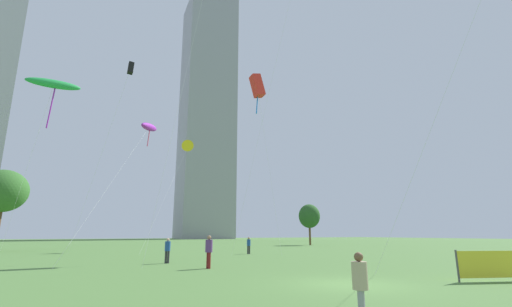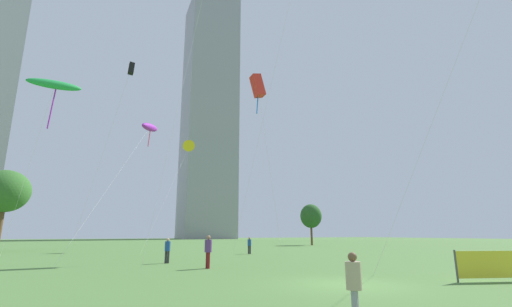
{
  "view_description": "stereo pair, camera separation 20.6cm",
  "coord_description": "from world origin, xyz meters",
  "px_view_note": "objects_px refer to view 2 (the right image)",
  "views": [
    {
      "loc": [
        -10.1,
        -10.92,
        1.95
      ],
      "look_at": [
        2.44,
        12.34,
        8.05
      ],
      "focal_mm": 24.38,
      "sensor_mm": 36.0,
      "label": 1
    },
    {
      "loc": [
        -9.92,
        -11.01,
        1.95
      ],
      "look_at": [
        2.44,
        12.34,
        8.05
      ],
      "focal_mm": 24.38,
      "sensor_mm": 36.0,
      "label": 2
    }
  ],
  "objects_px": {
    "person_standing_3": "(208,249)",
    "kite_flying_6": "(150,128)",
    "kite_flying_3": "(258,86)",
    "person_standing_2": "(354,283)",
    "kite_flying_0": "(55,85)",
    "park_tree_0": "(5,192)",
    "person_standing_1": "(167,249)",
    "kite_flying_1": "(189,147)",
    "distant_highrise_0": "(209,114)",
    "kite_flying_4": "(131,70)",
    "person_standing_0": "(249,244)",
    "park_tree_1": "(311,216)",
    "event_banner": "(490,265)"
  },
  "relations": [
    {
      "from": "person_standing_3",
      "to": "kite_flying_6",
      "type": "xyz_separation_m",
      "value": [
        -1.33,
        13.49,
        10.87
      ]
    },
    {
      "from": "person_standing_3",
      "to": "kite_flying_3",
      "type": "bearing_deg",
      "value": 132.65
    },
    {
      "from": "person_standing_2",
      "to": "kite_flying_0",
      "type": "xyz_separation_m",
      "value": [
        -7.86,
        24.57,
        12.77
      ]
    },
    {
      "from": "kite_flying_3",
      "to": "park_tree_0",
      "type": "height_order",
      "value": "kite_flying_3"
    },
    {
      "from": "person_standing_1",
      "to": "kite_flying_3",
      "type": "distance_m",
      "value": 17.29
    },
    {
      "from": "person_standing_3",
      "to": "kite_flying_0",
      "type": "bearing_deg",
      "value": -142.72
    },
    {
      "from": "kite_flying_0",
      "to": "kite_flying_6",
      "type": "height_order",
      "value": "kite_flying_0"
    },
    {
      "from": "kite_flying_1",
      "to": "distant_highrise_0",
      "type": "height_order",
      "value": "distant_highrise_0"
    },
    {
      "from": "person_standing_1",
      "to": "person_standing_2",
      "type": "xyz_separation_m",
      "value": [
        -0.42,
        -18.26,
        -0.06
      ]
    },
    {
      "from": "kite_flying_4",
      "to": "kite_flying_6",
      "type": "height_order",
      "value": "kite_flying_4"
    },
    {
      "from": "person_standing_0",
      "to": "park_tree_0",
      "type": "height_order",
      "value": "park_tree_0"
    },
    {
      "from": "kite_flying_0",
      "to": "person_standing_3",
      "type": "bearing_deg",
      "value": -49.34
    },
    {
      "from": "kite_flying_0",
      "to": "kite_flying_1",
      "type": "height_order",
      "value": "kite_flying_0"
    },
    {
      "from": "person_standing_0",
      "to": "kite_flying_4",
      "type": "xyz_separation_m",
      "value": [
        -12.44,
        -0.57,
        15.55
      ]
    },
    {
      "from": "person_standing_0",
      "to": "kite_flying_0",
      "type": "relative_size",
      "value": 0.11
    },
    {
      "from": "park_tree_1",
      "to": "event_banner",
      "type": "xyz_separation_m",
      "value": [
        -21.74,
        -41.36,
        -4.25
      ]
    },
    {
      "from": "kite_flying_0",
      "to": "kite_flying_4",
      "type": "distance_m",
      "value": 6.36
    },
    {
      "from": "person_standing_3",
      "to": "park_tree_1",
      "type": "bearing_deg",
      "value": 131.91
    },
    {
      "from": "park_tree_1",
      "to": "distant_highrise_0",
      "type": "height_order",
      "value": "distant_highrise_0"
    },
    {
      "from": "person_standing_3",
      "to": "kite_flying_0",
      "type": "height_order",
      "value": "kite_flying_0"
    },
    {
      "from": "person_standing_2",
      "to": "event_banner",
      "type": "bearing_deg",
      "value": 154.49
    },
    {
      "from": "distant_highrise_0",
      "to": "kite_flying_3",
      "type": "bearing_deg",
      "value": -102.08
    },
    {
      "from": "park_tree_0",
      "to": "person_standing_1",
      "type": "bearing_deg",
      "value": -61.95
    },
    {
      "from": "person_standing_3",
      "to": "kite_flying_1",
      "type": "distance_m",
      "value": 28.02
    },
    {
      "from": "kite_flying_4",
      "to": "distant_highrise_0",
      "type": "relative_size",
      "value": 0.17
    },
    {
      "from": "person_standing_1",
      "to": "kite_flying_6",
      "type": "relative_size",
      "value": 0.13
    },
    {
      "from": "person_standing_2",
      "to": "person_standing_3",
      "type": "bearing_deg",
      "value": -137.37
    },
    {
      "from": "kite_flying_3",
      "to": "person_standing_2",
      "type": "bearing_deg",
      "value": -112.89
    },
    {
      "from": "kite_flying_3",
      "to": "event_banner",
      "type": "bearing_deg",
      "value": -86.39
    },
    {
      "from": "person_standing_0",
      "to": "kite_flying_0",
      "type": "xyz_separation_m",
      "value": [
        -18.13,
        -0.82,
        12.73
      ]
    },
    {
      "from": "kite_flying_3",
      "to": "event_banner",
      "type": "distance_m",
      "value": 23.8
    },
    {
      "from": "park_tree_0",
      "to": "distant_highrise_0",
      "type": "bearing_deg",
      "value": 56.95
    },
    {
      "from": "kite_flying_1",
      "to": "event_banner",
      "type": "height_order",
      "value": "kite_flying_1"
    },
    {
      "from": "person_standing_0",
      "to": "kite_flying_0",
      "type": "distance_m",
      "value": 22.17
    },
    {
      "from": "kite_flying_6",
      "to": "distant_highrise_0",
      "type": "distance_m",
      "value": 114.9
    },
    {
      "from": "person_standing_1",
      "to": "park_tree_0",
      "type": "xyz_separation_m",
      "value": [
        -13.02,
        24.44,
        5.72
      ]
    },
    {
      "from": "distant_highrise_0",
      "to": "kite_flying_4",
      "type": "bearing_deg",
      "value": -108.13
    },
    {
      "from": "event_banner",
      "to": "kite_flying_6",
      "type": "bearing_deg",
      "value": 112.0
    },
    {
      "from": "event_banner",
      "to": "person_standing_3",
      "type": "bearing_deg",
      "value": 128.1
    },
    {
      "from": "person_standing_0",
      "to": "kite_flying_6",
      "type": "relative_size",
      "value": 0.13
    },
    {
      "from": "person_standing_0",
      "to": "kite_flying_1",
      "type": "relative_size",
      "value": 0.11
    },
    {
      "from": "kite_flying_1",
      "to": "person_standing_0",
      "type": "bearing_deg",
      "value": -77.79
    },
    {
      "from": "kite_flying_6",
      "to": "kite_flying_1",
      "type": "bearing_deg",
      "value": 56.58
    },
    {
      "from": "kite_flying_0",
      "to": "park_tree_0",
      "type": "distance_m",
      "value": 19.99
    },
    {
      "from": "kite_flying_1",
      "to": "park_tree_0",
      "type": "bearing_deg",
      "value": 166.99
    },
    {
      "from": "person_standing_0",
      "to": "kite_flying_3",
      "type": "height_order",
      "value": "kite_flying_3"
    },
    {
      "from": "person_standing_0",
      "to": "event_banner",
      "type": "distance_m",
      "value": 22.67
    },
    {
      "from": "person_standing_2",
      "to": "park_tree_1",
      "type": "relative_size",
      "value": 0.22
    },
    {
      "from": "person_standing_3",
      "to": "park_tree_0",
      "type": "bearing_deg",
      "value": -157.4
    },
    {
      "from": "person_standing_2",
      "to": "park_tree_0",
      "type": "bearing_deg",
      "value": -114.19
    }
  ]
}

